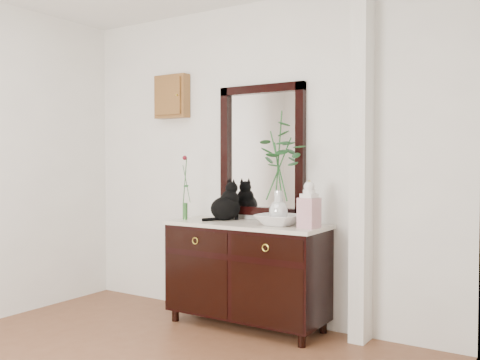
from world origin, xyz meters
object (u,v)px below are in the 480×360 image
Objects in this scene: sideboard at (247,269)px; cat at (225,201)px; ginger_jar at (309,204)px; lotus_bowl at (278,220)px.

sideboard is 4.02× the size of cat.
cat is at bearing 172.34° from ginger_jar.
cat is at bearing 163.46° from sideboard.
cat is (-0.26, 0.08, 0.54)m from sideboard.
ginger_jar is at bearing -4.80° from lotus_bowl.
cat is 0.96× the size of lotus_bowl.
cat is at bearing 170.97° from lotus_bowl.
lotus_bowl is at bearing 13.81° from cat.
lotus_bowl is 0.96× the size of ginger_jar.
cat reaches higher than sideboard.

